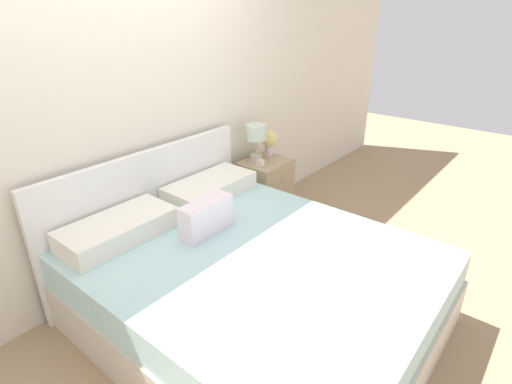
# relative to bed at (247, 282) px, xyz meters

# --- Properties ---
(ground_plane) EXTENTS (12.00, 12.00, 0.00)m
(ground_plane) POSITION_rel_bed_xyz_m (0.00, 0.99, -0.29)
(ground_plane) COLOR tan
(wall_back) EXTENTS (8.00, 0.06, 2.60)m
(wall_back) POSITION_rel_bed_xyz_m (0.00, 1.06, 1.01)
(wall_back) COLOR silver
(wall_back) RESTS_ON ground_plane
(bed) EXTENTS (1.79, 2.13, 0.98)m
(bed) POSITION_rel_bed_xyz_m (0.00, 0.00, 0.00)
(bed) COLOR beige
(bed) RESTS_ON ground_plane
(nightstand) EXTENTS (0.45, 0.41, 0.61)m
(nightstand) POSITION_rel_bed_xyz_m (1.19, 0.78, 0.01)
(nightstand) COLOR tan
(nightstand) RESTS_ON ground_plane
(table_lamp) EXTENTS (0.19, 0.19, 0.35)m
(table_lamp) POSITION_rel_bed_xyz_m (1.13, 0.84, 0.57)
(table_lamp) COLOR beige
(table_lamp) RESTS_ON nightstand
(flower_vase) EXTENTS (0.17, 0.17, 0.26)m
(flower_vase) POSITION_rel_bed_xyz_m (1.34, 0.85, 0.47)
(flower_vase) COLOR silver
(flower_vase) RESTS_ON nightstand
(alarm_clock) EXTENTS (0.06, 0.06, 0.06)m
(alarm_clock) POSITION_rel_bed_xyz_m (1.05, 0.73, 0.35)
(alarm_clock) COLOR beige
(alarm_clock) RESTS_ON nightstand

